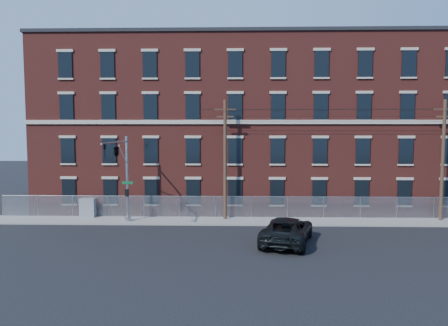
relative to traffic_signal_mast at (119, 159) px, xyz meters
name	(u,v)px	position (x,y,z in m)	size (l,w,h in m)	color
ground	(195,237)	(6.00, -2.18, -5.39)	(140.00, 140.00, 0.00)	black
sidewalk	(346,222)	(18.00, 2.82, -5.33)	(65.00, 3.00, 0.12)	gray
mill_building	(325,125)	(18.00, 11.75, 2.76)	(55.30, 14.32, 16.30)	maroon
chain_link_fence	(342,207)	(18.00, 4.12, -4.33)	(59.06, 0.06, 1.85)	#A5A8AD
traffic_signal_mast	(119,159)	(0.00, 0.00, 0.00)	(0.90, 6.75, 7.00)	#9EA0A5
utility_pole_near	(225,157)	(8.00, 3.42, -0.05)	(1.80, 0.28, 10.00)	#4F3727
utility_pole_mid	(443,158)	(26.00, 3.42, -0.05)	(1.80, 0.28, 10.00)	#4F3727
overhead_wires	(445,112)	(26.00, 3.42, 3.73)	(40.00, 0.62, 0.62)	black
pickup_truck	(287,230)	(12.36, -3.63, -4.50)	(2.95, 6.39, 1.78)	black
utility_cabinet	(88,208)	(-3.87, 3.82, -4.46)	(1.29, 0.65, 1.61)	gray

